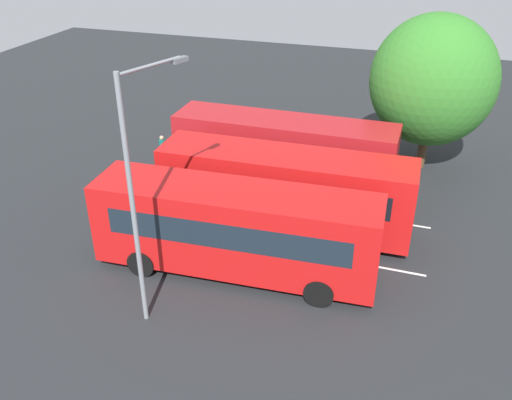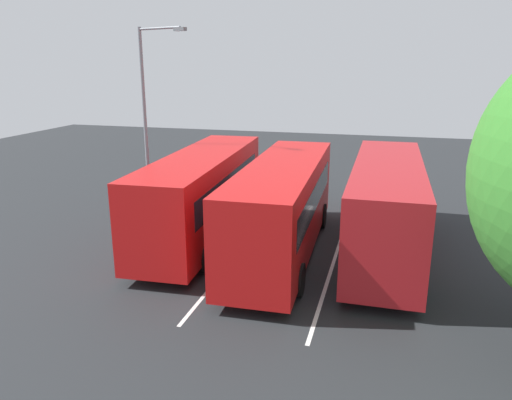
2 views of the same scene
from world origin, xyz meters
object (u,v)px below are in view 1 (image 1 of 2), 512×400
object	(u,v)px
bus_center_right	(235,228)
depot_tree	(433,81)
pedestrian	(163,148)
street_lamp	(137,188)
bus_center_left	(284,189)
bus_far_left	(283,151)

from	to	relation	value
bus_center_right	depot_tree	world-z (taller)	depot_tree
pedestrian	bus_center_right	bearing A→B (deg)	-90.72
street_lamp	bus_center_left	bearing A→B (deg)	-2.57
pedestrian	street_lamp	size ratio (longest dim) A/B	0.20
pedestrian	street_lamp	bearing A→B (deg)	-108.13
bus_center_left	pedestrian	world-z (taller)	bus_center_left
bus_center_right	pedestrian	world-z (taller)	bus_center_right
bus_far_left	street_lamp	distance (m)	10.93
bus_far_left	bus_center_right	bearing A→B (deg)	91.16
bus_center_right	street_lamp	bearing A→B (deg)	56.67
pedestrian	bus_far_left	bearing A→B (deg)	-45.24
street_lamp	pedestrian	bearing A→B (deg)	44.20
depot_tree	bus_center_left	bearing A→B (deg)	57.49
bus_center_left	depot_tree	bearing A→B (deg)	-123.94
bus_far_left	depot_tree	size ratio (longest dim) A/B	1.34
bus_far_left	depot_tree	bearing A→B (deg)	-144.81
bus_far_left	depot_tree	distance (m)	8.10
street_lamp	bus_far_left	bearing A→B (deg)	10.55
bus_far_left	bus_center_left	size ratio (longest dim) A/B	1.00
bus_center_right	street_lamp	size ratio (longest dim) A/B	1.25
bus_far_left	pedestrian	size ratio (longest dim) A/B	6.09
depot_tree	bus_center_right	bearing A→B (deg)	62.48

